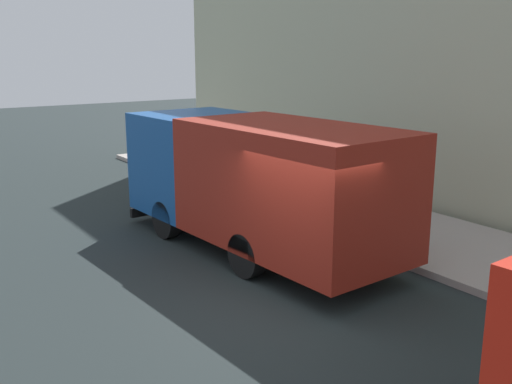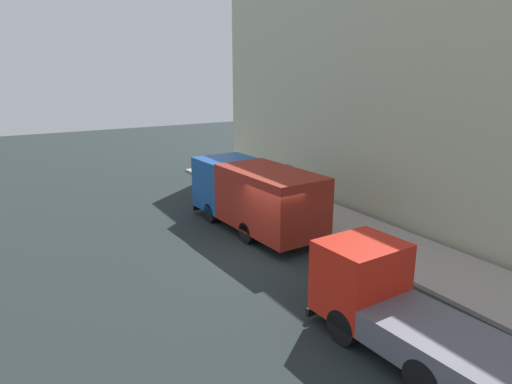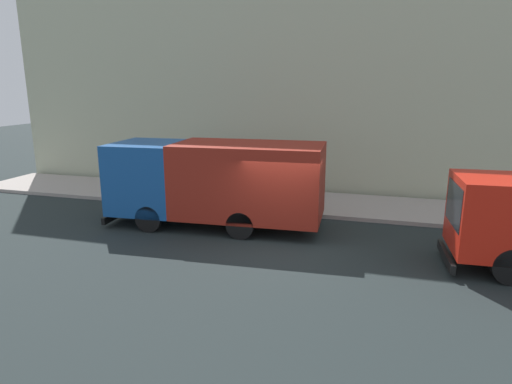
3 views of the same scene
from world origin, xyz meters
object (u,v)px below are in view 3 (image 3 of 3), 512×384
object	(u,v)px
traffic_cone_orange	(180,190)
pedestrian_walking	(165,177)
large_utility_truck	(216,180)
street_sign_post	(222,168)

from	to	relation	value
traffic_cone_orange	pedestrian_walking	bearing A→B (deg)	121.98
large_utility_truck	traffic_cone_orange	world-z (taller)	large_utility_truck
street_sign_post	pedestrian_walking	bearing A→B (deg)	85.34
pedestrian_walking	large_utility_truck	bearing A→B (deg)	-152.01
large_utility_truck	traffic_cone_orange	size ratio (longest dim) A/B	11.33
pedestrian_walking	traffic_cone_orange	xyz separation A→B (m)	(0.30, -0.48, -0.59)
large_utility_truck	traffic_cone_orange	distance (m)	3.81
traffic_cone_orange	large_utility_truck	bearing A→B (deg)	-134.83
large_utility_truck	traffic_cone_orange	xyz separation A→B (m)	(2.56, 2.58, -1.14)
traffic_cone_orange	street_sign_post	size ratio (longest dim) A/B	0.26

